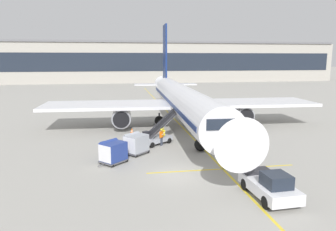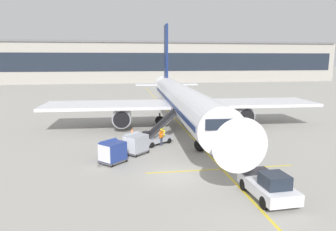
{
  "view_description": "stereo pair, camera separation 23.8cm",
  "coord_description": "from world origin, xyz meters",
  "px_view_note": "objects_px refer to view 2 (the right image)",
  "views": [
    {
      "loc": [
        -4.19,
        -22.01,
        8.57
      ],
      "look_at": [
        1.02,
        9.97,
        2.73
      ],
      "focal_mm": 33.65,
      "sensor_mm": 36.0,
      "label": 1
    },
    {
      "loc": [
        -3.96,
        -22.05,
        8.57
      ],
      "look_at": [
        1.02,
        9.97,
        2.73
      ],
      "focal_mm": 33.65,
      "sensor_mm": 36.0,
      "label": 2
    }
  ],
  "objects_px": {
    "safety_cone_engine_keepout": "(132,131)",
    "parked_airplane": "(182,100)",
    "pushback_tug": "(268,186)",
    "belt_loader": "(157,135)",
    "baggage_cart_lead": "(136,143)",
    "ground_crew_by_loader": "(163,134)",
    "ground_crew_by_carts": "(161,136)",
    "ground_crew_marshaller": "(130,145)",
    "baggage_cart_second": "(112,151)"
  },
  "relations": [
    {
      "from": "baggage_cart_lead",
      "to": "pushback_tug",
      "type": "relative_size",
      "value": 0.57
    },
    {
      "from": "ground_crew_by_loader",
      "to": "safety_cone_engine_keepout",
      "type": "xyz_separation_m",
      "value": [
        -2.93,
        4.44,
        -0.64
      ]
    },
    {
      "from": "baggage_cart_lead",
      "to": "ground_crew_by_carts",
      "type": "bearing_deg",
      "value": 41.98
    },
    {
      "from": "parked_airplane",
      "to": "pushback_tug",
      "type": "height_order",
      "value": "parked_airplane"
    },
    {
      "from": "baggage_cart_second",
      "to": "ground_crew_by_loader",
      "type": "distance_m",
      "value": 7.35
    },
    {
      "from": "pushback_tug",
      "to": "safety_cone_engine_keepout",
      "type": "height_order",
      "value": "pushback_tug"
    },
    {
      "from": "parked_airplane",
      "to": "ground_crew_by_carts",
      "type": "bearing_deg",
      "value": -113.54
    },
    {
      "from": "belt_loader",
      "to": "safety_cone_engine_keepout",
      "type": "bearing_deg",
      "value": 118.39
    },
    {
      "from": "baggage_cart_second",
      "to": "ground_crew_by_carts",
      "type": "xyz_separation_m",
      "value": [
        4.75,
        4.71,
        -0.0
      ]
    },
    {
      "from": "baggage_cart_second",
      "to": "safety_cone_engine_keepout",
      "type": "bearing_deg",
      "value": 78.27
    },
    {
      "from": "belt_loader",
      "to": "baggage_cart_lead",
      "type": "relative_size",
      "value": 1.91
    },
    {
      "from": "parked_airplane",
      "to": "ground_crew_by_carts",
      "type": "xyz_separation_m",
      "value": [
        -3.8,
        -8.71,
        -2.39
      ]
    },
    {
      "from": "parked_airplane",
      "to": "belt_loader",
      "type": "xyz_separation_m",
      "value": [
        -4.14,
        -7.94,
        -2.47
      ]
    },
    {
      "from": "baggage_cart_lead",
      "to": "ground_crew_by_loader",
      "type": "bearing_deg",
      "value": 46.86
    },
    {
      "from": "baggage_cart_second",
      "to": "pushback_tug",
      "type": "relative_size",
      "value": 0.57
    },
    {
      "from": "parked_airplane",
      "to": "safety_cone_engine_keepout",
      "type": "bearing_deg",
      "value": -151.18
    },
    {
      "from": "parked_airplane",
      "to": "pushback_tug",
      "type": "bearing_deg",
      "value": -86.97
    },
    {
      "from": "baggage_cart_lead",
      "to": "baggage_cart_second",
      "type": "distance_m",
      "value": 3.06
    },
    {
      "from": "parked_airplane",
      "to": "pushback_tug",
      "type": "relative_size",
      "value": 9.8
    },
    {
      "from": "belt_loader",
      "to": "ground_crew_by_loader",
      "type": "distance_m",
      "value": 0.58
    },
    {
      "from": "safety_cone_engine_keepout",
      "to": "parked_airplane",
      "type": "bearing_deg",
      "value": 28.82
    },
    {
      "from": "belt_loader",
      "to": "baggage_cart_lead",
      "type": "xyz_separation_m",
      "value": [
        -2.36,
        -3.2,
        0.08
      ]
    },
    {
      "from": "belt_loader",
      "to": "safety_cone_engine_keepout",
      "type": "relative_size",
      "value": 6.57
    },
    {
      "from": "belt_loader",
      "to": "baggage_cart_second",
      "type": "bearing_deg",
      "value": -128.77
    },
    {
      "from": "baggage_cart_lead",
      "to": "ground_crew_by_carts",
      "type": "xyz_separation_m",
      "value": [
        2.7,
        2.43,
        -0.0
      ]
    },
    {
      "from": "parked_airplane",
      "to": "baggage_cart_lead",
      "type": "height_order",
      "value": "parked_airplane"
    },
    {
      "from": "pushback_tug",
      "to": "ground_crew_by_carts",
      "type": "height_order",
      "value": "pushback_tug"
    },
    {
      "from": "parked_airplane",
      "to": "ground_crew_by_loader",
      "type": "height_order",
      "value": "parked_airplane"
    },
    {
      "from": "baggage_cart_lead",
      "to": "pushback_tug",
      "type": "height_order",
      "value": "baggage_cart_lead"
    },
    {
      "from": "ground_crew_by_loader",
      "to": "ground_crew_by_carts",
      "type": "xyz_separation_m",
      "value": [
        -0.23,
        -0.7,
        0.0
      ]
    },
    {
      "from": "baggage_cart_lead",
      "to": "ground_crew_marshaller",
      "type": "bearing_deg",
      "value": -145.05
    },
    {
      "from": "parked_airplane",
      "to": "baggage_cart_lead",
      "type": "relative_size",
      "value": 17.32
    },
    {
      "from": "parked_airplane",
      "to": "ground_crew_marshaller",
      "type": "xyz_separation_m",
      "value": [
        -7.05,
        -11.53,
        -2.39
      ]
    },
    {
      "from": "ground_crew_by_loader",
      "to": "ground_crew_marshaller",
      "type": "xyz_separation_m",
      "value": [
        -3.48,
        -3.51,
        0.0
      ]
    },
    {
      "from": "parked_airplane",
      "to": "ground_crew_by_carts",
      "type": "height_order",
      "value": "parked_airplane"
    },
    {
      "from": "ground_crew_marshaller",
      "to": "safety_cone_engine_keepout",
      "type": "distance_m",
      "value": 8.0
    },
    {
      "from": "ground_crew_by_carts",
      "to": "safety_cone_engine_keepout",
      "type": "relative_size",
      "value": 2.36
    },
    {
      "from": "ground_crew_marshaller",
      "to": "safety_cone_engine_keepout",
      "type": "relative_size",
      "value": 2.36
    },
    {
      "from": "baggage_cart_second",
      "to": "ground_crew_by_carts",
      "type": "bearing_deg",
      "value": 44.8
    },
    {
      "from": "parked_airplane",
      "to": "baggage_cart_lead",
      "type": "bearing_deg",
      "value": -120.25
    },
    {
      "from": "baggage_cart_second",
      "to": "belt_loader",
      "type": "bearing_deg",
      "value": 51.23
    },
    {
      "from": "safety_cone_engine_keepout",
      "to": "ground_crew_by_carts",
      "type": "bearing_deg",
      "value": -62.26
    },
    {
      "from": "baggage_cart_second",
      "to": "ground_crew_marshaller",
      "type": "xyz_separation_m",
      "value": [
        1.5,
        1.9,
        -0.0
      ]
    },
    {
      "from": "pushback_tug",
      "to": "parked_airplane",
      "type": "bearing_deg",
      "value": 93.03
    },
    {
      "from": "parked_airplane",
      "to": "baggage_cart_second",
      "type": "bearing_deg",
      "value": -122.47
    },
    {
      "from": "pushback_tug",
      "to": "safety_cone_engine_keepout",
      "type": "distance_m",
      "value": 19.75
    },
    {
      "from": "ground_crew_by_loader",
      "to": "safety_cone_engine_keepout",
      "type": "distance_m",
      "value": 5.36
    },
    {
      "from": "ground_crew_by_loader",
      "to": "ground_crew_marshaller",
      "type": "distance_m",
      "value": 4.95
    },
    {
      "from": "pushback_tug",
      "to": "ground_crew_by_loader",
      "type": "height_order",
      "value": "pushback_tug"
    },
    {
      "from": "ground_crew_marshaller",
      "to": "parked_airplane",
      "type": "bearing_deg",
      "value": 58.56
    }
  ]
}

